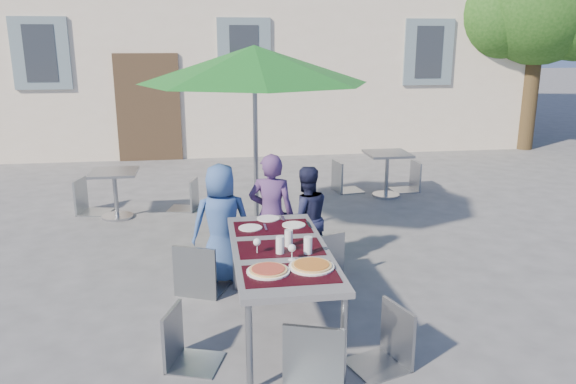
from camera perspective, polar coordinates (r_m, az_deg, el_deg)
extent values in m
plane|color=#4F4F52|center=(5.15, 2.37, -13.12)|extent=(90.00, 90.00, 0.00)
cube|color=beige|center=(16.02, -5.70, 18.83)|extent=(13.00, 8.00, 7.00)
cube|color=#402E1F|center=(12.05, -13.99, 8.29)|extent=(1.30, 0.06, 2.20)
cube|color=slate|center=(12.33, -23.85, 12.76)|extent=(1.10, 0.06, 1.40)
cube|color=#262B33|center=(12.31, -23.87, 12.75)|extent=(0.60, 0.04, 1.10)
cube|color=slate|center=(11.96, -4.48, 13.92)|extent=(1.10, 0.06, 1.40)
cube|color=#262B33|center=(11.94, -4.47, 13.92)|extent=(0.60, 0.04, 1.10)
cube|color=slate|center=(12.89, 14.09, 13.61)|extent=(1.10, 0.06, 1.40)
cube|color=#262B33|center=(12.87, 14.12, 13.60)|extent=(0.60, 0.04, 1.10)
cylinder|color=#3F301B|center=(14.09, 23.41, 9.66)|extent=(0.36, 0.36, 2.80)
sphere|color=#184312|center=(14.08, 24.24, 17.35)|extent=(2.80, 2.80, 2.80)
sphere|color=#184312|center=(13.92, 20.53, 16.51)|extent=(2.00, 2.00, 2.00)
cube|color=#49494E|center=(4.74, -0.78, -6.03)|extent=(0.80, 1.85, 0.05)
cylinder|color=gray|center=(4.10, -3.94, -15.51)|extent=(0.05, 0.05, 0.70)
cylinder|color=gray|center=(4.20, 5.67, -14.77)|extent=(0.05, 0.05, 0.70)
cylinder|color=gray|center=(5.65, -5.41, -6.61)|extent=(0.05, 0.05, 0.70)
cylinder|color=gray|center=(5.73, 1.44, -6.26)|extent=(0.05, 0.05, 0.70)
cube|color=black|center=(4.23, 0.24, -8.33)|extent=(0.70, 0.42, 0.01)
cube|color=black|center=(4.73, -0.78, -5.72)|extent=(0.70, 0.42, 0.01)
cube|color=black|center=(5.25, -1.60, -3.61)|extent=(0.70, 0.42, 0.01)
cylinder|color=white|center=(4.26, -2.02, -8.04)|extent=(0.33, 0.33, 0.01)
cylinder|color=tan|center=(4.25, -2.02, -7.90)|extent=(0.29, 0.29, 0.01)
cylinder|color=maroon|center=(4.25, -2.02, -7.80)|extent=(0.25, 0.25, 0.01)
cylinder|color=white|center=(4.34, 2.40, -7.58)|extent=(0.35, 0.35, 0.01)
cylinder|color=tan|center=(4.34, 2.41, -7.44)|extent=(0.31, 0.31, 0.01)
cylinder|color=#98300A|center=(4.33, 2.41, -7.34)|extent=(0.27, 0.27, 0.01)
cylinder|color=silver|center=(4.59, -0.81, -5.43)|extent=(0.07, 0.07, 0.15)
cylinder|color=silver|center=(4.75, 0.08, -4.74)|extent=(0.07, 0.07, 0.15)
cylinder|color=silver|center=(4.59, 2.04, -5.47)|extent=(0.07, 0.07, 0.15)
cylinder|color=silver|center=(4.63, -3.15, -6.24)|extent=(0.06, 0.06, 0.00)
cylinder|color=silver|center=(4.62, -3.15, -5.80)|extent=(0.01, 0.01, 0.08)
sphere|color=silver|center=(4.60, -3.16, -5.10)|extent=(0.06, 0.06, 0.06)
cylinder|color=silver|center=(4.50, 0.40, -6.89)|extent=(0.06, 0.06, 0.00)
cylinder|color=silver|center=(4.48, 0.40, -6.43)|extent=(0.01, 0.01, 0.08)
sphere|color=silver|center=(4.46, 0.40, -5.72)|extent=(0.06, 0.06, 0.06)
cylinder|color=white|center=(5.22, -3.85, -3.64)|extent=(0.22, 0.22, 0.01)
cube|color=#ACAEB4|center=(5.23, -2.32, -3.59)|extent=(0.02, 0.18, 0.00)
cylinder|color=white|center=(5.29, 0.59, -3.35)|extent=(0.22, 0.22, 0.01)
cube|color=#ACAEB4|center=(5.31, 2.08, -3.30)|extent=(0.02, 0.18, 0.00)
cylinder|color=white|center=(5.48, -2.03, -2.70)|extent=(0.22, 0.22, 0.01)
cube|color=#ACAEB4|center=(5.50, -0.58, -2.65)|extent=(0.02, 0.18, 0.00)
imported|color=#355492|center=(5.80, -6.76, -3.20)|extent=(0.65, 0.46, 1.25)
imported|color=#4E3165|center=(5.93, -1.69, -2.34)|extent=(0.54, 0.42, 1.32)
imported|color=#1C1F3E|center=(6.09, 1.79, -2.69)|extent=(0.60, 0.40, 1.15)
cube|color=gray|center=(5.66, -8.68, -5.36)|extent=(0.58, 0.58, 0.03)
cube|color=gray|center=(5.39, -9.69, -3.47)|extent=(0.42, 0.21, 0.53)
cylinder|color=gray|center=(5.84, -6.12, -7.16)|extent=(0.02, 0.02, 0.46)
cylinder|color=gray|center=(5.98, -9.54, -6.74)|extent=(0.02, 0.02, 0.46)
cylinder|color=gray|center=(5.52, -7.54, -8.58)|extent=(0.02, 0.02, 0.46)
cylinder|color=gray|center=(5.66, -11.14, -8.09)|extent=(0.02, 0.02, 0.46)
cube|color=gray|center=(5.73, -1.32, -4.92)|extent=(0.57, 0.57, 0.03)
cube|color=gray|center=(5.47, -0.29, -2.98)|extent=(0.43, 0.19, 0.53)
cylinder|color=gray|center=(6.05, -0.56, -6.24)|extent=(0.02, 0.02, 0.46)
cylinder|color=gray|center=(5.89, -3.82, -6.89)|extent=(0.02, 0.02, 0.46)
cylinder|color=gray|center=(5.75, 1.29, -7.44)|extent=(0.02, 0.02, 0.46)
cylinder|color=gray|center=(5.58, -2.11, -8.17)|extent=(0.02, 0.02, 0.46)
cube|color=gray|center=(5.91, 2.76, -4.29)|extent=(0.58, 0.58, 0.03)
cube|color=gray|center=(5.66, 3.95, -2.37)|extent=(0.42, 0.19, 0.53)
cylinder|color=gray|center=(6.24, 3.26, -5.60)|extent=(0.02, 0.02, 0.47)
cylinder|color=gray|center=(6.05, 0.22, -6.25)|extent=(0.02, 0.02, 0.47)
cylinder|color=gray|center=(5.95, 5.28, -6.71)|extent=(0.02, 0.02, 0.47)
cylinder|color=gray|center=(5.75, 2.15, -7.44)|extent=(0.02, 0.02, 0.47)
cube|color=gray|center=(4.43, -9.54, -12.41)|extent=(0.48, 0.48, 0.03)
cube|color=gray|center=(4.39, -11.91, -9.52)|extent=(0.15, 0.37, 0.45)
cylinder|color=gray|center=(4.35, -8.06, -16.02)|extent=(0.02, 0.02, 0.40)
cylinder|color=gray|center=(4.62, -6.79, -14.01)|extent=(0.02, 0.02, 0.40)
cylinder|color=gray|center=(4.45, -12.18, -15.45)|extent=(0.02, 0.02, 0.40)
cylinder|color=gray|center=(4.71, -10.67, -13.53)|extent=(0.02, 0.02, 0.40)
cube|color=gray|center=(4.38, 9.19, -12.39)|extent=(0.50, 0.50, 0.03)
cube|color=gray|center=(4.39, 11.35, -9.05)|extent=(0.15, 0.39, 0.47)
cylinder|color=gray|center=(4.52, 5.96, -14.48)|extent=(0.02, 0.02, 0.42)
cylinder|color=gray|center=(4.28, 8.52, -16.42)|extent=(0.02, 0.02, 0.42)
cylinder|color=gray|center=(4.70, 9.56, -13.44)|extent=(0.02, 0.02, 0.42)
cylinder|color=gray|center=(4.46, 12.22, -15.20)|extent=(0.02, 0.02, 0.42)
cube|color=gray|center=(3.84, 2.19, -15.69)|extent=(0.56, 0.56, 0.03)
cube|color=gray|center=(3.90, 2.67, -10.85)|extent=(0.42, 0.17, 0.52)
cylinder|color=gray|center=(4.15, -0.14, -17.00)|extent=(0.02, 0.02, 0.46)
cylinder|color=gray|center=(4.11, 5.26, -17.43)|extent=(0.02, 0.02, 0.46)
cylinder|color=#ACAEB4|center=(7.11, -3.16, -4.55)|extent=(0.50, 0.50, 0.10)
cylinder|color=gray|center=(6.83, -3.29, 3.88)|extent=(0.06, 0.06, 2.22)
cone|color=#16661E|center=(6.70, -3.43, 12.83)|extent=(2.73, 2.73, 0.43)
cylinder|color=#ACAEB4|center=(8.36, -16.93, -2.39)|extent=(0.44, 0.44, 0.04)
cylinder|color=gray|center=(8.28, -17.09, -0.41)|extent=(0.06, 0.06, 0.63)
cube|color=gray|center=(8.20, -17.27, 1.91)|extent=(0.63, 0.63, 0.04)
cube|color=#91989C|center=(8.59, -19.19, 0.92)|extent=(0.51, 0.51, 0.03)
cube|color=#91989C|center=(8.61, -20.59, 2.57)|extent=(0.12, 0.42, 0.51)
cylinder|color=#91989C|center=(8.41, -18.38, -0.94)|extent=(0.02, 0.02, 0.45)
cylinder|color=#91989C|center=(8.74, -17.51, -0.28)|extent=(0.02, 0.02, 0.45)
cylinder|color=#91989C|center=(8.56, -20.65, -0.88)|extent=(0.02, 0.02, 0.45)
cylinder|color=#91989C|center=(8.88, -19.71, -0.24)|extent=(0.02, 0.02, 0.45)
cube|color=#949A9F|center=(8.44, -10.78, 1.01)|extent=(0.48, 0.48, 0.03)
cube|color=#949A9F|center=(8.33, -9.62, 2.55)|extent=(0.13, 0.39, 0.47)
cylinder|color=#949A9F|center=(8.70, -11.46, -0.07)|extent=(0.02, 0.02, 0.41)
cylinder|color=#949A9F|center=(8.39, -12.13, -0.67)|extent=(0.02, 0.02, 0.41)
cylinder|color=#949A9F|center=(8.60, -9.31, -0.13)|extent=(0.02, 0.02, 0.41)
cylinder|color=#949A9F|center=(8.29, -9.92, -0.74)|extent=(0.02, 0.02, 0.41)
cylinder|color=#ACAEB4|center=(9.23, 9.90, -0.30)|extent=(0.44, 0.44, 0.04)
cylinder|color=gray|center=(9.16, 9.99, 1.61)|extent=(0.06, 0.06, 0.67)
cube|color=gray|center=(9.08, 10.10, 3.85)|extent=(0.67, 0.67, 0.04)
cube|color=gray|center=(9.37, 6.21, 2.87)|extent=(0.50, 0.50, 0.03)
cube|color=gray|center=(9.24, 5.08, 4.35)|extent=(0.10, 0.43, 0.52)
cylinder|color=gray|center=(9.34, 7.67, 1.28)|extent=(0.02, 0.02, 0.45)
cylinder|color=gray|center=(9.67, 6.74, 1.78)|extent=(0.02, 0.02, 0.45)
cylinder|color=gray|center=(9.19, 5.57, 1.11)|extent=(0.02, 0.02, 0.45)
cylinder|color=gray|center=(9.52, 4.70, 1.63)|extent=(0.02, 0.02, 0.45)
cube|color=#94999F|center=(9.55, 11.82, 2.71)|extent=(0.43, 0.43, 0.03)
cube|color=#94999F|center=(9.58, 12.97, 4.18)|extent=(0.05, 0.41, 0.49)
cylinder|color=#94999F|center=(9.69, 10.38, 1.60)|extent=(0.02, 0.02, 0.43)
cylinder|color=#94999F|center=(9.38, 11.17, 1.10)|extent=(0.02, 0.02, 0.43)
cylinder|color=#94999F|center=(9.83, 12.30, 1.68)|extent=(0.02, 0.02, 0.43)
cylinder|color=#94999F|center=(9.51, 13.13, 1.20)|extent=(0.02, 0.02, 0.43)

